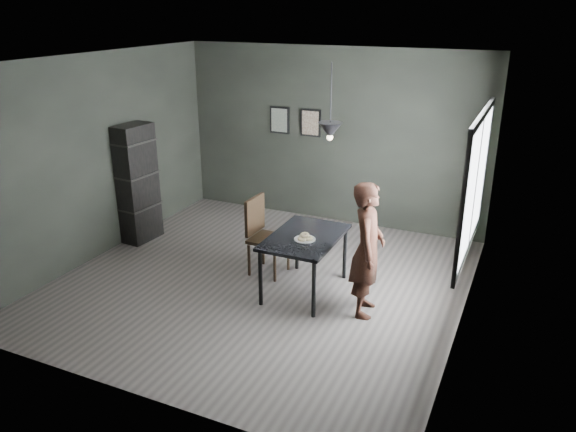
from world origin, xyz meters
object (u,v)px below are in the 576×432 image
at_px(cafe_table, 305,242).
at_px(wood_chair, 262,230).
at_px(shelf_unit, 137,184).
at_px(white_plate, 305,240).
at_px(pendant_lamp, 330,130).
at_px(woman, 367,250).

bearing_deg(cafe_table, wood_chair, 159.10).
bearing_deg(cafe_table, shelf_unit, 170.10).
xyz_separation_m(wood_chair, shelf_unit, (-2.19, 0.23, 0.29)).
bearing_deg(white_plate, pendant_lamp, 49.51).
bearing_deg(wood_chair, woman, -13.84).
relative_size(cafe_table, pendant_lamp, 1.39).
xyz_separation_m(cafe_table, shelf_unit, (-2.92, 0.51, 0.21)).
bearing_deg(woman, wood_chair, 62.83).
distance_m(cafe_table, wood_chair, 0.78).
distance_m(woman, pendant_lamp, 1.42).
distance_m(woman, shelf_unit, 3.82).
height_order(white_plate, pendant_lamp, pendant_lamp).
bearing_deg(wood_chair, pendant_lamp, -7.81).
height_order(cafe_table, white_plate, white_plate).
bearing_deg(pendant_lamp, cafe_table, -158.20).
distance_m(woman, wood_chair, 1.64).
relative_size(woman, pendant_lamp, 1.84).
height_order(woman, shelf_unit, shelf_unit).
height_order(cafe_table, woman, woman).
height_order(cafe_table, pendant_lamp, pendant_lamp).
distance_m(cafe_table, woman, 0.87).
relative_size(wood_chair, shelf_unit, 0.59).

